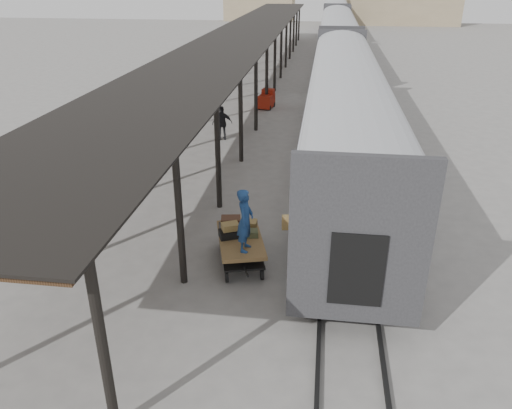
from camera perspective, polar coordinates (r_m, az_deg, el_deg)
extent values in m
plane|color=slate|center=(15.81, -1.55, -5.16)|extent=(160.00, 160.00, 0.00)
cube|color=silver|center=(22.15, 10.13, 10.70)|extent=(3.00, 24.00, 2.90)
cube|color=#28282B|center=(11.01, 11.65, -4.64)|extent=(3.04, 0.22, 3.50)
cube|color=black|center=(21.93, 6.24, 13.21)|extent=(0.04, 22.08, 0.65)
cube|color=black|center=(22.62, 9.80, 6.53)|extent=(2.55, 23.04, 0.50)
cube|color=silver|center=(47.78, 9.32, 18.35)|extent=(3.00, 24.00, 2.90)
cube|color=#28282B|center=(35.98, 9.55, 16.20)|extent=(3.04, 0.22, 3.50)
cube|color=black|center=(47.68, 7.47, 19.53)|extent=(0.04, 22.08, 0.65)
cube|color=black|center=(48.00, 9.17, 16.33)|extent=(2.55, 23.04, 0.50)
cube|color=silver|center=(73.67, 9.07, 20.64)|extent=(3.00, 24.00, 2.90)
cube|color=#28282B|center=(61.81, 9.16, 19.83)|extent=(3.04, 0.22, 3.50)
cube|color=black|center=(73.61, 7.85, 21.41)|extent=(0.04, 22.08, 0.65)
cube|color=black|center=(73.81, 8.97, 19.32)|extent=(2.55, 23.04, 0.50)
cube|color=black|center=(14.21, 5.80, 0.82)|extent=(0.50, 1.70, 2.00)
imported|color=white|center=(14.27, 5.78, 0.32)|extent=(0.72, 0.89, 1.72)
cube|color=olive|center=(14.42, 4.06, -2.05)|extent=(0.57, 0.25, 0.42)
cube|color=#422B19|center=(38.10, -0.87, 19.12)|extent=(4.60, 64.00, 0.18)
cube|color=black|center=(38.09, -0.87, 19.30)|extent=(4.90, 64.30, 0.06)
cylinder|color=black|center=(38.72, -3.98, 16.18)|extent=(0.20, 0.20, 4.00)
cylinder|color=black|center=(69.16, 1.43, 20.14)|extent=(0.20, 0.20, 4.00)
cylinder|color=black|center=(9.51, -17.17, -15.08)|extent=(0.20, 0.20, 4.00)
cylinder|color=black|center=(38.11, 2.32, 16.08)|extent=(0.20, 0.20, 4.00)
cylinder|color=black|center=(68.82, 5.04, 20.04)|extent=(0.20, 0.20, 4.00)
cube|color=black|center=(48.12, 8.22, 15.40)|extent=(0.10, 150.00, 0.12)
cube|color=black|center=(48.15, 9.99, 15.29)|extent=(0.10, 150.00, 0.12)
cube|color=tan|center=(96.38, 0.49, 22.14)|extent=(12.00, 8.00, 6.00)
cube|color=brown|center=(14.73, -1.78, -4.01)|extent=(1.84, 2.65, 0.12)
cube|color=black|center=(14.90, -1.76, -5.19)|extent=(1.72, 2.52, 0.06)
cylinder|color=black|center=(14.20, -3.37, -8.11)|extent=(0.18, 0.41, 0.40)
cylinder|color=black|center=(14.28, 0.67, -7.83)|extent=(0.18, 0.41, 0.40)
cylinder|color=black|center=(15.82, -3.92, -4.36)|extent=(0.18, 0.41, 0.40)
cylinder|color=black|center=(15.90, -0.32, -4.14)|extent=(0.18, 0.41, 0.40)
cube|color=#363638|center=(15.08, -2.91, -2.57)|extent=(0.77, 0.66, 0.22)
cube|color=olive|center=(15.27, -0.96, -2.21)|extent=(0.55, 0.38, 0.20)
cube|color=black|center=(14.69, -3.10, -3.36)|extent=(0.68, 0.59, 0.23)
cube|color=#3E4429|center=(14.75, -0.74, -3.30)|extent=(0.55, 0.43, 0.18)
cube|color=#492C1D|center=(14.98, -2.90, -1.85)|extent=(0.63, 0.50, 0.21)
cube|color=olive|center=(14.61, -2.97, -2.53)|extent=(0.59, 0.52, 0.19)
cube|color=maroon|center=(32.47, 1.21, 11.77)|extent=(1.00, 1.43, 0.79)
cube|color=maroon|center=(32.68, 1.40, 12.80)|extent=(0.83, 0.65, 0.31)
cylinder|color=black|center=(32.19, 0.35, 11.07)|extent=(0.16, 0.33, 0.32)
cylinder|color=black|center=(32.00, 1.57, 10.97)|extent=(0.16, 0.33, 0.32)
cylinder|color=black|center=(33.09, 0.86, 11.45)|extent=(0.16, 0.33, 0.32)
cylinder|color=black|center=(32.90, 2.05, 11.36)|extent=(0.16, 0.33, 0.32)
imported|color=navy|center=(13.67, -1.24, -1.82)|extent=(0.50, 0.70, 1.83)
imported|color=black|center=(26.04, -3.88, 9.26)|extent=(1.11, 0.72, 1.76)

